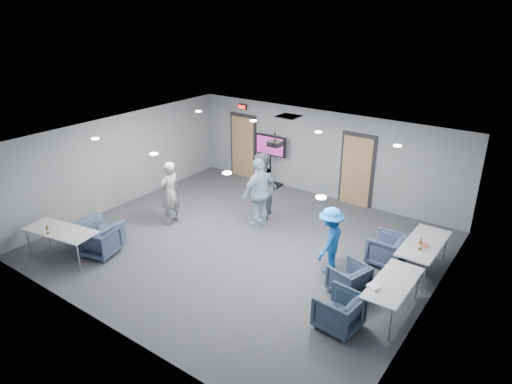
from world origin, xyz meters
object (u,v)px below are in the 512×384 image
Objects in this scene: person_a at (170,193)px; table_right_a at (424,244)px; table_front_left at (60,232)px; bottle_front at (48,230)px; person_b at (261,187)px; projector at (275,144)px; chair_front_a at (100,241)px; chair_right_c at (339,311)px; table_right_b at (393,284)px; person_d at (330,240)px; bottle_right at (420,245)px; tv_stand at (270,157)px; chair_right_b at (349,279)px; chair_right_a at (387,250)px; person_c at (260,193)px; chair_front_b at (99,234)px.

table_right_a is (6.40, 1.51, -0.20)m from person_a.
table_front_left is 7.79× the size of bottle_front.
person_b is 5.20m from table_front_left.
table_right_a is 5.09× the size of projector.
chair_front_a is at bearing -128.51° from projector.
chair_right_c is 1.21m from table_right_b.
bottle_right is (1.73, 0.83, 0.06)m from person_d.
person_b is at bearing 88.33° from table_right_a.
person_a is 6.42m from table_right_b.
person_b is 2.54m from tv_stand.
person_a reaches higher than chair_right_b.
chair_right_b is 0.40× the size of table_right_a.
person_a reaches higher than table_front_left.
person_d is 1.94× the size of chair_right_a.
person_a reaches higher than chair_right_c.
person_d is at bearing 84.51° from person_c.
chair_front_a is at bearing -67.01° from person_d.
person_c is 5.23m from bottle_front.
table_right_a reaches higher than chair_right_c.
person_d is at bearing -142.40° from chair_right_c.
projector is at bearing 66.81° from table_right_b.
chair_front_b is (-5.19, -2.31, -0.45)m from person_d.
bottle_front is at bearing -63.03° from person_d.
person_b is 4.97m from table_right_b.
person_b reaches higher than table_right_b.
table_front_left is (-2.85, -4.09, -0.29)m from person_c.
person_c reaches higher than table_front_left.
chair_right_a reaches higher than chair_front_a.
person_d is 5.45m from chair_front_a.
person_d reaches higher than bottle_front.
person_d is 2.09m from table_right_a.
person_d is 6.46× the size of bottle_front.
chair_right_c is at bearing -45.89° from tv_stand.
chair_front_b is at bearing 76.40° from bottle_front.
table_front_left is at bearing 71.37° from chair_front_b.
projector is (-3.86, 0.12, 1.57)m from bottle_right.
projector is (2.56, 1.26, 1.52)m from person_a.
bottle_front is (-5.47, -3.44, 0.04)m from person_d.
chair_front_a is (-5.75, -3.62, -0.01)m from chair_right_a.
person_c is at bearing 121.33° from person_a.
bottle_right reaches higher than chair_right_b.
person_d is 0.91× the size of tv_stand.
table_right_b is at bearing 87.79° from person_a.
tv_stand reaches higher than table_front_left.
chair_right_b is 0.92× the size of chair_right_c.
chair_front_a is at bearing -1.21° from person_a.
person_a reaches higher than bottle_right.
chair_front_b is (-5.92, -1.78, -0.00)m from chair_right_b.
chair_right_c is (3.63, -2.58, -0.62)m from person_c.
table_front_left is at bearing -71.74° from chair_right_c.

